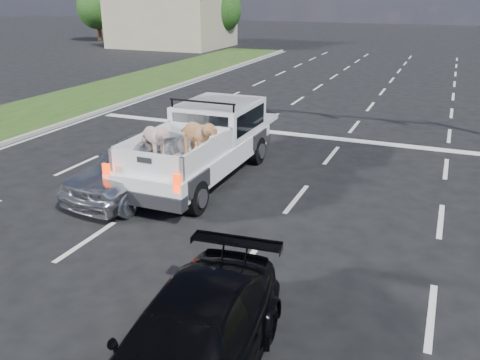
% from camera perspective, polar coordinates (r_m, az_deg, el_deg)
% --- Properties ---
extents(ground, '(160.00, 160.00, 0.00)m').
position_cam_1_polar(ground, '(10.52, -9.33, -8.48)').
color(ground, black).
rests_on(ground, ground).
extents(road_markings, '(17.75, 60.00, 0.01)m').
position_cam_1_polar(road_markings, '(15.98, 2.95, 2.08)').
color(road_markings, silver).
rests_on(road_markings, ground).
extents(curb_left, '(0.15, 60.00, 0.14)m').
position_cam_1_polar(curb_left, '(20.29, -22.55, 4.73)').
color(curb_left, '#A29D95').
rests_on(curb_left, ground).
extents(building_left, '(10.00, 8.00, 4.40)m').
position_cam_1_polar(building_left, '(50.47, -7.63, 17.12)').
color(building_left, tan).
rests_on(building_left, ground).
extents(tree_far_a, '(4.20, 4.20, 5.40)m').
position_cam_1_polar(tree_far_a, '(57.64, -15.75, 18.06)').
color(tree_far_a, '#332114').
rests_on(tree_far_a, ground).
extents(tree_far_b, '(4.20, 4.20, 5.40)m').
position_cam_1_polar(tree_far_b, '(54.20, -10.45, 18.35)').
color(tree_far_b, '#332114').
rests_on(tree_far_b, ground).
extents(tree_far_c, '(4.20, 4.20, 5.40)m').
position_cam_1_polar(tree_far_c, '(50.37, -2.33, 18.51)').
color(tree_far_c, '#332114').
rests_on(tree_far_c, ground).
extents(pickup_truck, '(2.32, 5.92, 2.22)m').
position_cam_1_polar(pickup_truck, '(14.36, -4.19, 4.20)').
color(pickup_truck, black).
rests_on(pickup_truck, ground).
extents(silver_sedan, '(2.52, 4.82, 1.57)m').
position_cam_1_polar(silver_sedan, '(13.59, -10.99, 1.83)').
color(silver_sedan, '#B3B5BA').
rests_on(silver_sedan, ground).
extents(black_coupe, '(2.19, 4.58, 1.29)m').
position_cam_1_polar(black_coupe, '(7.05, -5.81, -18.32)').
color(black_coupe, black).
rests_on(black_coupe, ground).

